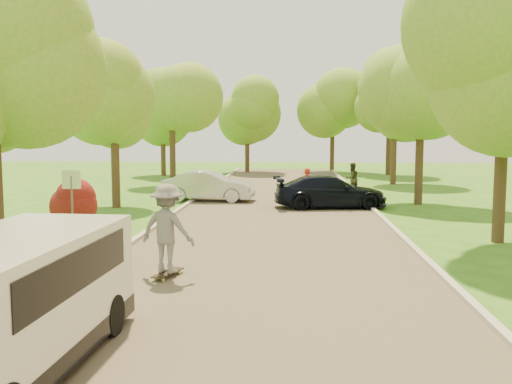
% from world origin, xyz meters
% --- Properties ---
extents(ground, '(100.00, 100.00, 0.00)m').
position_xyz_m(ground, '(0.00, 0.00, 0.00)').
color(ground, '#306117').
rests_on(ground, ground).
extents(road, '(8.00, 60.00, 0.01)m').
position_xyz_m(road, '(0.00, 8.00, 0.01)').
color(road, '#4C4438').
rests_on(road, ground).
extents(curb_left, '(0.18, 60.00, 0.12)m').
position_xyz_m(curb_left, '(-4.05, 8.00, 0.06)').
color(curb_left, '#B2AD9E').
rests_on(curb_left, ground).
extents(curb_right, '(0.18, 60.00, 0.12)m').
position_xyz_m(curb_right, '(4.05, 8.00, 0.06)').
color(curb_right, '#B2AD9E').
rests_on(curb_right, ground).
extents(street_sign, '(0.55, 0.06, 2.17)m').
position_xyz_m(street_sign, '(-5.80, 4.00, 1.56)').
color(street_sign, '#59595E').
rests_on(street_sign, ground).
extents(red_shrub, '(1.70, 1.70, 1.95)m').
position_xyz_m(red_shrub, '(-6.30, 5.50, 1.10)').
color(red_shrub, '#382619').
rests_on(red_shrub, ground).
extents(tree_l_midb, '(4.30, 4.20, 6.62)m').
position_xyz_m(tree_l_midb, '(-6.81, 12.00, 4.59)').
color(tree_l_midb, '#382619').
rests_on(tree_l_midb, ground).
extents(tree_l_far, '(4.92, 4.80, 7.79)m').
position_xyz_m(tree_l_far, '(-6.39, 22.00, 5.47)').
color(tree_l_far, '#382619').
rests_on(tree_l_far, ground).
extents(tree_r_midb, '(4.51, 4.40, 7.01)m').
position_xyz_m(tree_r_midb, '(6.60, 14.00, 4.88)').
color(tree_r_midb, '#382619').
rests_on(tree_r_midb, ground).
extents(tree_r_far, '(5.33, 5.20, 8.34)m').
position_xyz_m(tree_r_far, '(7.23, 24.00, 5.83)').
color(tree_r_far, '#382619').
rests_on(tree_r_far, ground).
extents(tree_bg_a, '(5.12, 5.00, 7.72)m').
position_xyz_m(tree_bg_a, '(-8.78, 30.00, 5.31)').
color(tree_bg_a, '#382619').
rests_on(tree_bg_a, ground).
extents(tree_bg_b, '(5.12, 5.00, 7.95)m').
position_xyz_m(tree_bg_b, '(8.22, 32.00, 5.54)').
color(tree_bg_b, '#382619').
rests_on(tree_bg_b, ground).
extents(tree_bg_c, '(4.92, 4.80, 7.33)m').
position_xyz_m(tree_bg_c, '(-2.79, 34.00, 5.02)').
color(tree_bg_c, '#382619').
rests_on(tree_bg_c, ground).
extents(tree_bg_d, '(5.12, 5.00, 7.72)m').
position_xyz_m(tree_bg_d, '(4.22, 36.00, 5.31)').
color(tree_bg_d, '#382619').
rests_on(tree_bg_d, ground).
extents(minivan, '(2.17, 5.08, 1.86)m').
position_xyz_m(minivan, '(-3.20, -5.02, 0.98)').
color(minivan, silver).
rests_on(minivan, ground).
extents(silver_sedan, '(4.44, 1.85, 1.43)m').
position_xyz_m(silver_sedan, '(-3.30, 14.55, 0.71)').
color(silver_sedan, silver).
rests_on(silver_sedan, ground).
extents(dark_sedan, '(5.06, 2.57, 1.41)m').
position_xyz_m(dark_sedan, '(2.30, 12.45, 0.70)').
color(dark_sedan, black).
rests_on(dark_sedan, ground).
extents(longboard, '(0.58, 1.07, 0.12)m').
position_xyz_m(longboard, '(-2.14, 0.24, 0.11)').
color(longboard, black).
rests_on(longboard, ground).
extents(skateboarder, '(1.46, 1.10, 2.00)m').
position_xyz_m(skateboarder, '(-2.14, 0.24, 1.13)').
color(skateboarder, slate).
rests_on(skateboarder, longboard).
extents(person_striped, '(0.68, 0.53, 1.64)m').
position_xyz_m(person_striped, '(1.34, 13.98, 0.82)').
color(person_striped, red).
rests_on(person_striped, ground).
extents(person_olive, '(1.01, 0.94, 1.67)m').
position_xyz_m(person_olive, '(3.80, 17.93, 0.83)').
color(person_olive, '#2C2F1C').
rests_on(person_olive, ground).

